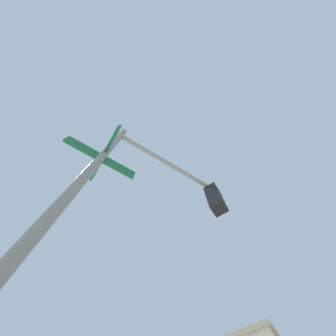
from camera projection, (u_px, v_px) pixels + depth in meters
traffic_signal_near at (161, 193)px, 3.30m from camera, size 1.57×2.85×6.19m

